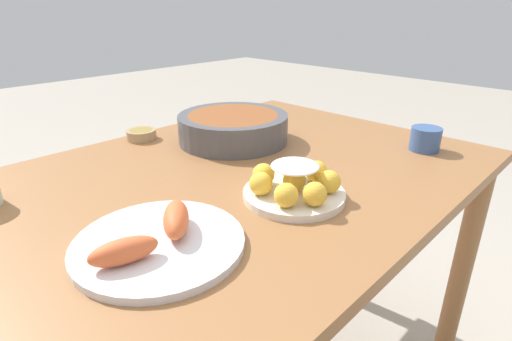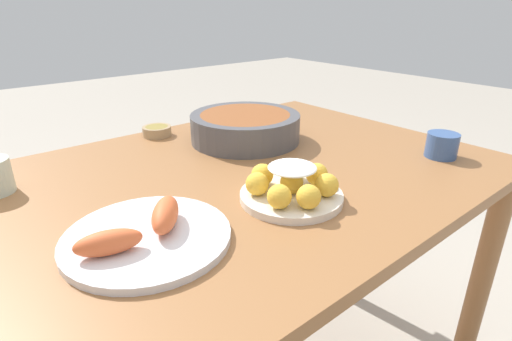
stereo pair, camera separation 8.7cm
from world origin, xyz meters
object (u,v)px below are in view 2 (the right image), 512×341
(sauce_bowl, at_px, (157,131))
(cup_near, at_px, (442,145))
(seafood_platter, at_px, (146,234))
(cake_plate, at_px, (292,187))
(dining_table, at_px, (226,214))
(serving_bowl, at_px, (245,126))

(sauce_bowl, height_order, cup_near, cup_near)
(seafood_platter, xyz_separation_m, cup_near, (0.78, -0.12, 0.02))
(cake_plate, height_order, sauce_bowl, cake_plate)
(dining_table, xyz_separation_m, cake_plate, (0.03, -0.19, 0.13))
(serving_bowl, bearing_deg, cake_plate, -114.60)
(dining_table, height_order, cup_near, cup_near)
(sauce_bowl, xyz_separation_m, cup_near, (0.49, -0.65, 0.02))
(serving_bowl, height_order, cup_near, serving_bowl)
(serving_bowl, relative_size, cup_near, 3.94)
(serving_bowl, bearing_deg, cup_near, -54.32)
(dining_table, bearing_deg, cake_plate, -79.92)
(seafood_platter, height_order, cup_near, cup_near)
(cake_plate, distance_m, cup_near, 0.49)
(sauce_bowl, distance_m, cup_near, 0.82)
(seafood_platter, distance_m, cup_near, 0.79)
(dining_table, xyz_separation_m, cup_near, (0.51, -0.26, 0.14))
(cake_plate, bearing_deg, dining_table, 100.08)
(serving_bowl, bearing_deg, sauce_bowl, 130.41)
(cake_plate, distance_m, seafood_platter, 0.31)
(cake_plate, height_order, seafood_platter, cake_plate)
(serving_bowl, height_order, seafood_platter, serving_bowl)
(dining_table, distance_m, sauce_bowl, 0.40)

